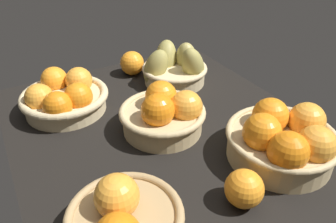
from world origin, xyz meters
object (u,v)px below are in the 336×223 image
object	(u,v)px
basket_near_left	(283,139)
basket_far_left	(123,220)
basket_near_right_pears	(175,68)
loose_orange_back_gap	(244,189)
loose_orange_front_gap	(132,63)
basket_far_right	(64,97)
basket_center	(165,113)

from	to	relation	value
basket_near_left	basket_far_left	xyz separation A→B (cm)	(-1.72, 37.94, -1.29)
basket_near_right_pears	loose_orange_back_gap	bearing A→B (deg)	164.07
loose_orange_front_gap	loose_orange_back_gap	bearing A→B (deg)	175.70
basket_far_right	basket_far_left	world-z (taller)	basket_far_left
basket_far_left	loose_orange_front_gap	bearing A→B (deg)	-25.47
basket_far_left	loose_orange_back_gap	xyz separation A→B (cm)	(-4.13, -22.36, -0.34)
basket_center	basket_far_left	bearing A→B (deg)	138.68
basket_near_right_pears	loose_orange_front_gap	size ratio (longest dim) A/B	2.92
basket_far_left	loose_orange_back_gap	size ratio (longest dim) A/B	2.72
basket_far_right	basket_far_left	bearing A→B (deg)	177.60
basket_near_right_pears	loose_orange_front_gap	world-z (taller)	basket_near_right_pears
basket_far_left	basket_near_left	bearing A→B (deg)	-87.40
basket_near_right_pears	basket_center	distance (cm)	26.24
basket_near_right_pears	basket_near_left	size ratio (longest dim) A/B	0.94
loose_orange_back_gap	basket_near_left	bearing A→B (deg)	-69.40
loose_orange_front_gap	basket_far_right	bearing A→B (deg)	114.74
loose_orange_front_gap	loose_orange_back_gap	world-z (taller)	loose_orange_front_gap
basket_near_left	basket_center	bearing A→B (deg)	37.21
basket_near_right_pears	loose_orange_front_gap	distance (cm)	14.81
basket_far_left	loose_orange_back_gap	world-z (taller)	basket_far_left
basket_near_right_pears	loose_orange_front_gap	bearing A→B (deg)	40.02
basket_far_right	basket_center	distance (cm)	28.47
basket_near_left	loose_orange_back_gap	xyz separation A→B (cm)	(-5.85, 15.57, -1.64)
basket_near_right_pears	basket_far_right	bearing A→B (deg)	90.35
basket_far_left	basket_far_right	bearing A→B (deg)	-2.40
basket_center	loose_orange_front_gap	world-z (taller)	basket_center
basket_far_right	basket_center	size ratio (longest dim) A/B	1.10
basket_far_right	basket_far_left	distance (cm)	45.03
loose_orange_front_gap	loose_orange_back_gap	distance (cm)	60.84
basket_center	basket_near_left	xyz separation A→B (cm)	(-22.23, -16.88, 0.55)
basket_center	loose_orange_back_gap	size ratio (longest dim) A/B	2.87
basket_center	basket_near_left	size ratio (longest dim) A/B	0.88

